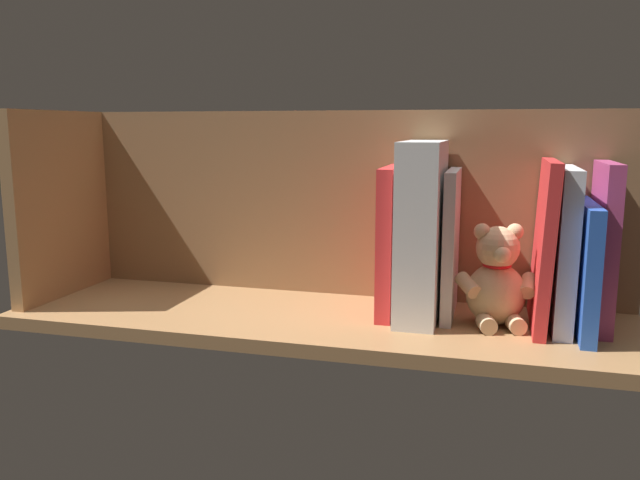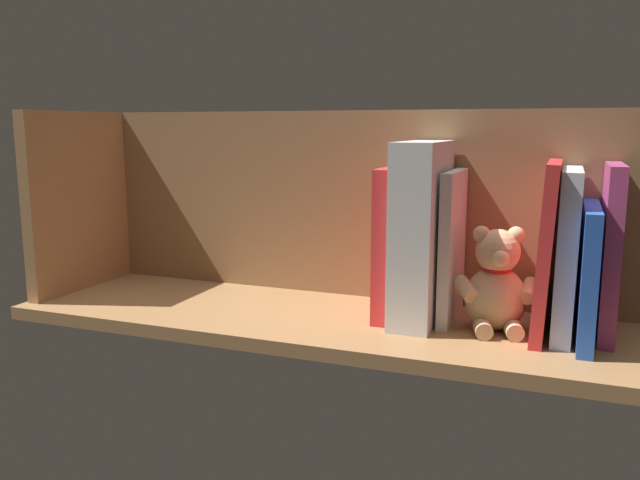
# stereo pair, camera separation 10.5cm
# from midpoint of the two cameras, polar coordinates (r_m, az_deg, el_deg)

# --- Properties ---
(ground_plane) EXTENTS (1.03, 0.32, 0.02)m
(ground_plane) POSITION_cam_midpoint_polar(r_m,az_deg,el_deg) (1.08, 2.80, -7.08)
(ground_plane) COLOR #A87A4C
(shelf_back_panel) EXTENTS (1.03, 0.02, 0.34)m
(shelf_back_panel) POSITION_cam_midpoint_polar(r_m,az_deg,el_deg) (1.17, 4.96, 3.16)
(shelf_back_panel) COLOR olive
(shelf_back_panel) RESTS_ON ground_plane
(shelf_side_divider) EXTENTS (0.02, 0.26, 0.34)m
(shelf_side_divider) POSITION_cam_midpoint_polar(r_m,az_deg,el_deg) (1.29, -18.52, 3.28)
(shelf_side_divider) COLOR #A87A4C
(shelf_side_divider) RESTS_ON ground_plane
(book_0) EXTENTS (0.02, 0.16, 0.26)m
(book_0) POSITION_cam_midpoint_polar(r_m,az_deg,el_deg) (1.05, 26.98, -0.93)
(book_0) COLOR #B23F72
(book_0) RESTS_ON ground_plane
(book_1) EXTENTS (0.02, 0.21, 0.20)m
(book_1) POSITION_cam_midpoint_polar(r_m,az_deg,el_deg) (1.03, 25.44, -2.68)
(book_1) COLOR blue
(book_1) RESTS_ON ground_plane
(book_2) EXTENTS (0.03, 0.18, 0.25)m
(book_2) POSITION_cam_midpoint_polar(r_m,az_deg,el_deg) (1.04, 23.81, -1.05)
(book_2) COLOR silver
(book_2) RESTS_ON ground_plane
(book_3) EXTENTS (0.03, 0.19, 0.26)m
(book_3) POSITION_cam_midpoint_polar(r_m,az_deg,el_deg) (1.03, 22.25, -0.72)
(book_3) COLOR red
(book_3) RESTS_ON ground_plane
(teddy_bear) EXTENTS (0.13, 0.12, 0.16)m
(teddy_bear) POSITION_cam_midpoint_polar(r_m,az_deg,el_deg) (1.03, 18.27, -3.85)
(teddy_bear) COLOR #D1B284
(teddy_bear) RESTS_ON ground_plane
(book_4) EXTENTS (0.02, 0.16, 0.24)m
(book_4) POSITION_cam_midpoint_polar(r_m,az_deg,el_deg) (1.05, 14.51, -0.55)
(book_4) COLOR silver
(book_4) RESTS_ON ground_plane
(dictionary_thick_white) EXTENTS (0.06, 0.19, 0.29)m
(dictionary_thick_white) POSITION_cam_midpoint_polar(r_m,az_deg,el_deg) (1.04, 11.89, 0.68)
(dictionary_thick_white) COLOR silver
(dictionary_thick_white) RESTS_ON ground_plane
(book_5) EXTENTS (0.03, 0.17, 0.24)m
(book_5) POSITION_cam_midpoint_polar(r_m,az_deg,el_deg) (1.06, 9.29, -0.16)
(book_5) COLOR red
(book_5) RESTS_ON ground_plane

